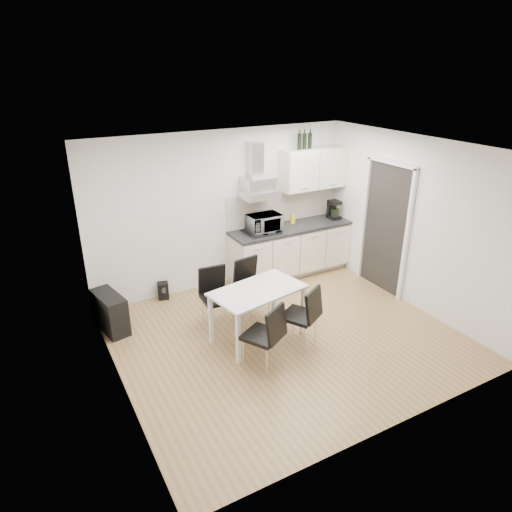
{
  "coord_description": "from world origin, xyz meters",
  "views": [
    {
      "loc": [
        -2.97,
        -4.57,
        3.56
      ],
      "look_at": [
        -0.22,
        0.46,
        1.1
      ],
      "focal_mm": 32.0,
      "sensor_mm": 36.0,
      "label": 1
    }
  ],
  "objects_px": {
    "dining_table": "(258,296)",
    "kitchenette": "(291,230)",
    "chair_far_left": "(217,299)",
    "chair_near_left": "(262,336)",
    "chair_near_right": "(299,316)",
    "guitar_amp": "(110,312)",
    "floor_speaker": "(163,291)",
    "chair_far_right": "(253,289)"
  },
  "relations": [
    {
      "from": "kitchenette",
      "to": "chair_far_right",
      "type": "xyz_separation_m",
      "value": [
        -1.29,
        -0.98,
        -0.39
      ]
    },
    {
      "from": "chair_near_right",
      "to": "kitchenette",
      "type": "bearing_deg",
      "value": 30.36
    },
    {
      "from": "kitchenette",
      "to": "dining_table",
      "type": "distance_m",
      "value": 2.2
    },
    {
      "from": "dining_table",
      "to": "chair_far_left",
      "type": "height_order",
      "value": "chair_far_left"
    },
    {
      "from": "guitar_amp",
      "to": "chair_near_left",
      "type": "bearing_deg",
      "value": -62.36
    },
    {
      "from": "chair_far_left",
      "to": "chair_near_right",
      "type": "xyz_separation_m",
      "value": [
        0.76,
        -0.96,
        0.0
      ]
    },
    {
      "from": "dining_table",
      "to": "chair_far_left",
      "type": "distance_m",
      "value": 0.68
    },
    {
      "from": "chair_near_right",
      "to": "guitar_amp",
      "type": "xyz_separation_m",
      "value": [
        -2.14,
        1.61,
        -0.16
      ]
    },
    {
      "from": "chair_near_left",
      "to": "guitar_amp",
      "type": "height_order",
      "value": "chair_near_left"
    },
    {
      "from": "chair_near_left",
      "to": "guitar_amp",
      "type": "distance_m",
      "value": 2.32
    },
    {
      "from": "chair_far_left",
      "to": "guitar_amp",
      "type": "xyz_separation_m",
      "value": [
        -1.38,
        0.64,
        -0.16
      ]
    },
    {
      "from": "chair_far_left",
      "to": "floor_speaker",
      "type": "distance_m",
      "value": 1.3
    },
    {
      "from": "dining_table",
      "to": "chair_near_left",
      "type": "xyz_separation_m",
      "value": [
        -0.27,
        -0.6,
        -0.21
      ]
    },
    {
      "from": "chair_near_right",
      "to": "chair_far_left",
      "type": "bearing_deg",
      "value": 98.48
    },
    {
      "from": "guitar_amp",
      "to": "floor_speaker",
      "type": "relative_size",
      "value": 2.55
    },
    {
      "from": "chair_far_left",
      "to": "kitchenette",
      "type": "bearing_deg",
      "value": -147.92
    },
    {
      "from": "chair_far_left",
      "to": "chair_near_right",
      "type": "bearing_deg",
      "value": 132.09
    },
    {
      "from": "chair_far_right",
      "to": "chair_near_right",
      "type": "distance_m",
      "value": 1.02
    },
    {
      "from": "chair_far_left",
      "to": "chair_near_left",
      "type": "relative_size",
      "value": 1.0
    },
    {
      "from": "dining_table",
      "to": "chair_near_left",
      "type": "relative_size",
      "value": 1.53
    },
    {
      "from": "chair_near_right",
      "to": "floor_speaker",
      "type": "distance_m",
      "value": 2.48
    },
    {
      "from": "kitchenette",
      "to": "guitar_amp",
      "type": "bearing_deg",
      "value": -173.42
    },
    {
      "from": "floor_speaker",
      "to": "chair_near_right",
      "type": "bearing_deg",
      "value": -47.37
    },
    {
      "from": "kitchenette",
      "to": "chair_far_left",
      "type": "height_order",
      "value": "kitchenette"
    },
    {
      "from": "chair_near_left",
      "to": "floor_speaker",
      "type": "height_order",
      "value": "chair_near_left"
    },
    {
      "from": "kitchenette",
      "to": "chair_near_left",
      "type": "height_order",
      "value": "kitchenette"
    },
    {
      "from": "dining_table",
      "to": "guitar_amp",
      "type": "relative_size",
      "value": 1.88
    },
    {
      "from": "chair_far_left",
      "to": "floor_speaker",
      "type": "height_order",
      "value": "chair_far_left"
    },
    {
      "from": "chair_near_left",
      "to": "guitar_amp",
      "type": "relative_size",
      "value": 1.23
    },
    {
      "from": "dining_table",
      "to": "chair_near_right",
      "type": "bearing_deg",
      "value": -57.45
    },
    {
      "from": "chair_far_right",
      "to": "guitar_amp",
      "type": "relative_size",
      "value": 1.23
    },
    {
      "from": "chair_near_right",
      "to": "chair_near_left",
      "type": "bearing_deg",
      "value": 164.91
    },
    {
      "from": "chair_far_right",
      "to": "chair_near_right",
      "type": "relative_size",
      "value": 1.0
    },
    {
      "from": "floor_speaker",
      "to": "kitchenette",
      "type": "bearing_deg",
      "value": 9.53
    },
    {
      "from": "chair_near_right",
      "to": "floor_speaker",
      "type": "bearing_deg",
      "value": 89.27
    },
    {
      "from": "floor_speaker",
      "to": "chair_far_left",
      "type": "bearing_deg",
      "value": -56.33
    },
    {
      "from": "dining_table",
      "to": "kitchenette",
      "type": "bearing_deg",
      "value": 34.72
    },
    {
      "from": "chair_near_left",
      "to": "chair_far_right",
      "type": "bearing_deg",
      "value": 37.22
    },
    {
      "from": "dining_table",
      "to": "chair_near_right",
      "type": "xyz_separation_m",
      "value": [
        0.4,
        -0.42,
        -0.21
      ]
    },
    {
      "from": "chair_far_left",
      "to": "chair_near_left",
      "type": "bearing_deg",
      "value": 98.51
    },
    {
      "from": "guitar_amp",
      "to": "chair_far_left",
      "type": "bearing_deg",
      "value": -36.89
    },
    {
      "from": "chair_far_right",
      "to": "chair_near_left",
      "type": "xyz_separation_m",
      "value": [
        -0.51,
        -1.18,
        0.0
      ]
    }
  ]
}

